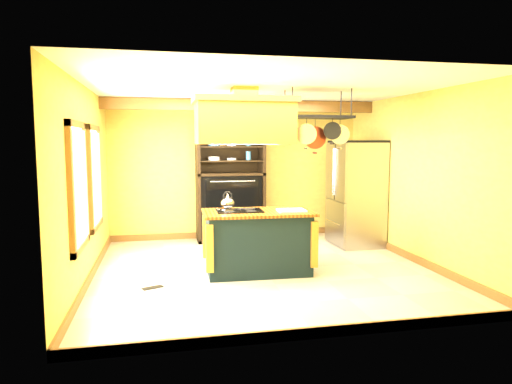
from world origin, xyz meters
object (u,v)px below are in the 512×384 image
object	(u,v)px
pot_rack	(317,124)
hutch	(230,195)
range_hood	(244,119)
kitchen_island	(258,241)
refrigerator	(355,195)

from	to	relation	value
pot_rack	hutch	size ratio (longest dim) A/B	0.46
range_hood	hutch	world-z (taller)	range_hood
kitchen_island	hutch	bearing A→B (deg)	93.34
pot_rack	hutch	bearing A→B (deg)	112.35
kitchen_island	pot_rack	distance (m)	1.94
kitchen_island	hutch	distance (m)	2.40
kitchen_island	pot_rack	world-z (taller)	pot_rack
hutch	range_hood	bearing A→B (deg)	-93.38
kitchen_island	refrigerator	bearing A→B (deg)	35.45
range_hood	hutch	distance (m)	2.72
range_hood	pot_rack	size ratio (longest dim) A/B	1.36
pot_rack	hutch	world-z (taller)	pot_rack
kitchen_island	hutch	size ratio (longest dim) A/B	0.70
kitchen_island	refrigerator	world-z (taller)	refrigerator
refrigerator	hutch	size ratio (longest dim) A/B	0.83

